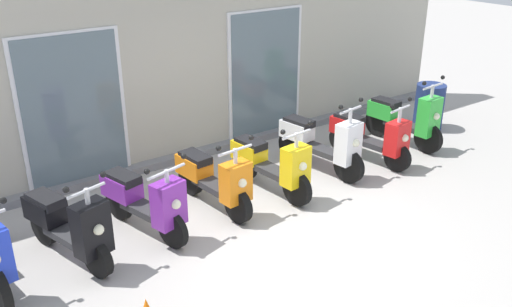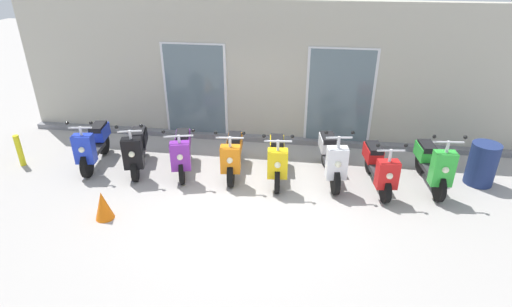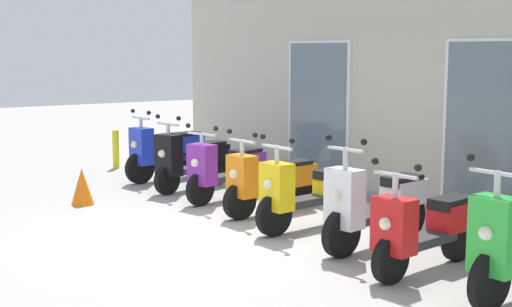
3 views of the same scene
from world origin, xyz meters
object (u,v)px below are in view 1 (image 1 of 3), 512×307
object	(u,v)px
scooter_green	(405,118)
scooter_yellow	(271,163)
trash_bin	(429,107)
scooter_purple	(144,200)
scooter_white	(321,142)
scooter_black	(69,225)
scooter_red	(370,136)
scooter_orange	(213,179)

from	to	relation	value
scooter_green	scooter_yellow	bearing A→B (deg)	-178.29
trash_bin	scooter_green	bearing A→B (deg)	-164.31
scooter_purple	scooter_white	size ratio (longest dim) A/B	0.90
scooter_yellow	scooter_white	distance (m)	1.08
scooter_black	scooter_yellow	size ratio (longest dim) A/B	0.92
scooter_purple	scooter_white	bearing A→B (deg)	2.06
scooter_purple	scooter_red	bearing A→B (deg)	-0.71
scooter_orange	scooter_yellow	world-z (taller)	scooter_yellow
scooter_orange	scooter_red	distance (m)	2.90
scooter_green	trash_bin	world-z (taller)	scooter_green
scooter_white	trash_bin	bearing A→B (deg)	5.06
scooter_black	scooter_white	xyz separation A→B (m)	(4.01, 0.17, 0.02)
scooter_black	scooter_white	size ratio (longest dim) A/B	0.89
scooter_orange	scooter_green	xyz separation A→B (m)	(3.91, 0.01, 0.07)
scooter_yellow	trash_bin	distance (m)	4.02
scooter_purple	scooter_green	size ratio (longest dim) A/B	0.95
scooter_black	scooter_yellow	bearing A→B (deg)	1.05
scooter_red	scooter_purple	bearing A→B (deg)	179.29
scooter_purple	trash_bin	xyz separation A→B (m)	(5.97, 0.37, -0.04)
scooter_yellow	scooter_red	xyz separation A→B (m)	(1.98, -0.05, -0.01)
trash_bin	scooter_white	bearing A→B (deg)	-174.94
scooter_black	scooter_green	size ratio (longest dim) A/B	0.94
scooter_orange	scooter_green	world-z (taller)	scooter_green
scooter_black	trash_bin	distance (m)	6.95
scooter_white	scooter_green	world-z (taller)	scooter_green
trash_bin	scooter_black	bearing A→B (deg)	-176.49
scooter_orange	scooter_purple	bearing A→B (deg)	-176.01
scooter_black	scooter_white	distance (m)	4.01
scooter_white	scooter_purple	bearing A→B (deg)	-177.94
scooter_black	scooter_red	bearing A→B (deg)	0.08
scooter_purple	scooter_yellow	size ratio (longest dim) A/B	0.93
scooter_black	scooter_red	xyz separation A→B (m)	(4.91, 0.01, -0.03)
scooter_green	scooter_orange	bearing A→B (deg)	-179.81
scooter_purple	scooter_orange	bearing A→B (deg)	3.99
scooter_black	scooter_white	world-z (taller)	scooter_white
scooter_yellow	trash_bin	xyz separation A→B (m)	(4.00, 0.37, -0.03)
scooter_purple	scooter_green	distance (m)	4.96
scooter_white	trash_bin	size ratio (longest dim) A/B	1.94
scooter_purple	scooter_orange	xyz separation A→B (m)	(1.05, 0.07, -0.03)
scooter_white	scooter_red	distance (m)	0.92
scooter_red	scooter_white	bearing A→B (deg)	170.07
scooter_white	scooter_red	xyz separation A→B (m)	(0.91, -0.16, -0.05)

